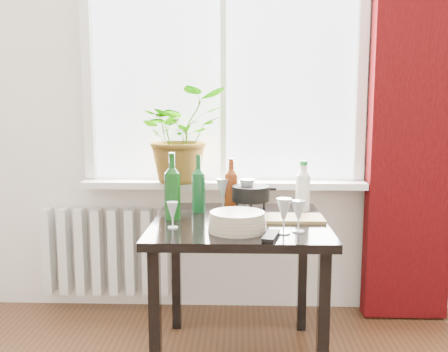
{
  "coord_description": "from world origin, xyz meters",
  "views": [
    {
      "loc": [
        0.1,
        -0.87,
        1.32
      ],
      "look_at": [
        0.02,
        1.55,
        0.96
      ],
      "focal_mm": 40.0,
      "sensor_mm": 36.0,
      "label": 1
    }
  ],
  "objects_px": {
    "table": "(239,238)",
    "tv_remote": "(271,236)",
    "potted_plant": "(181,135)",
    "cleaning_bottle": "(303,186)",
    "radiator": "(106,251)",
    "wineglass_front_left": "(172,215)",
    "fondue_pot": "(251,200)",
    "wineglass_back_center": "(247,196)",
    "cutting_board": "(293,218)",
    "wine_bottle_left": "(172,185)",
    "wineglass_back_left": "(223,194)",
    "wineglass_far_right": "(299,216)",
    "plate_stack": "(237,222)",
    "bottle_amber": "(231,184)",
    "wineglass_front_right": "(284,216)",
    "wine_bottle_right": "(199,183)"
  },
  "relations": [
    {
      "from": "radiator",
      "to": "wineglass_front_left",
      "type": "height_order",
      "value": "wineglass_front_left"
    },
    {
      "from": "bottle_amber",
      "to": "cutting_board",
      "type": "bearing_deg",
      "value": -35.22
    },
    {
      "from": "potted_plant",
      "to": "cleaning_bottle",
      "type": "relative_size",
      "value": 2.1
    },
    {
      "from": "wine_bottle_right",
      "to": "tv_remote",
      "type": "relative_size",
      "value": 1.77
    },
    {
      "from": "plate_stack",
      "to": "wineglass_far_right",
      "type": "bearing_deg",
      "value": -1.68
    },
    {
      "from": "wineglass_far_right",
      "to": "cutting_board",
      "type": "bearing_deg",
      "value": 89.21
    },
    {
      "from": "wine_bottle_left",
      "to": "wineglass_back_left",
      "type": "relative_size",
      "value": 1.92
    },
    {
      "from": "cleaning_bottle",
      "to": "cutting_board",
      "type": "height_order",
      "value": "cleaning_bottle"
    },
    {
      "from": "wineglass_back_center",
      "to": "wineglass_far_right",
      "type": "bearing_deg",
      "value": -57.32
    },
    {
      "from": "wineglass_back_left",
      "to": "plate_stack",
      "type": "distance_m",
      "value": 0.45
    },
    {
      "from": "wineglass_far_right",
      "to": "wineglass_front_left",
      "type": "distance_m",
      "value": 0.58
    },
    {
      "from": "potted_plant",
      "to": "wineglass_front_left",
      "type": "bearing_deg",
      "value": -86.89
    },
    {
      "from": "wineglass_front_right",
      "to": "tv_remote",
      "type": "relative_size",
      "value": 0.93
    },
    {
      "from": "cleaning_bottle",
      "to": "wineglass_front_right",
      "type": "xyz_separation_m",
      "value": [
        -0.14,
        -0.49,
        -0.05
      ]
    },
    {
      "from": "wineglass_far_right",
      "to": "plate_stack",
      "type": "distance_m",
      "value": 0.28
    },
    {
      "from": "cutting_board",
      "to": "plate_stack",
      "type": "bearing_deg",
      "value": -141.03
    },
    {
      "from": "cleaning_bottle",
      "to": "wineglass_front_right",
      "type": "relative_size",
      "value": 1.66
    },
    {
      "from": "wineglass_back_left",
      "to": "wineglass_front_left",
      "type": "relative_size",
      "value": 1.41
    },
    {
      "from": "table",
      "to": "potted_plant",
      "type": "xyz_separation_m",
      "value": [
        -0.35,
        0.55,
        0.48
      ]
    },
    {
      "from": "wineglass_front_right",
      "to": "wineglass_back_center",
      "type": "distance_m",
      "value": 0.41
    },
    {
      "from": "wineglass_front_right",
      "to": "wineglass_front_left",
      "type": "height_order",
      "value": "wineglass_front_right"
    },
    {
      "from": "potted_plant",
      "to": "wine_bottle_left",
      "type": "distance_m",
      "value": 0.57
    },
    {
      "from": "wineglass_front_left",
      "to": "wineglass_back_left",
      "type": "bearing_deg",
      "value": 60.9
    },
    {
      "from": "wine_bottle_right",
      "to": "wineglass_front_left",
      "type": "height_order",
      "value": "wine_bottle_right"
    },
    {
      "from": "wine_bottle_left",
      "to": "bottle_amber",
      "type": "relative_size",
      "value": 1.18
    },
    {
      "from": "potted_plant",
      "to": "wineglass_far_right",
      "type": "relative_size",
      "value": 3.84
    },
    {
      "from": "table",
      "to": "tv_remote",
      "type": "height_order",
      "value": "tv_remote"
    },
    {
      "from": "wineglass_front_right",
      "to": "plate_stack",
      "type": "height_order",
      "value": "wineglass_front_right"
    },
    {
      "from": "tv_remote",
      "to": "cutting_board",
      "type": "bearing_deg",
      "value": 82.07
    },
    {
      "from": "potted_plant",
      "to": "tv_remote",
      "type": "distance_m",
      "value": 1.07
    },
    {
      "from": "wineglass_back_center",
      "to": "wineglass_front_right",
      "type": "bearing_deg",
      "value": -67.62
    },
    {
      "from": "cleaning_bottle",
      "to": "cutting_board",
      "type": "xyz_separation_m",
      "value": [
        -0.07,
        -0.22,
        -0.13
      ]
    },
    {
      "from": "plate_stack",
      "to": "cutting_board",
      "type": "xyz_separation_m",
      "value": [
        0.28,
        0.23,
        -0.03
      ]
    },
    {
      "from": "wineglass_far_right",
      "to": "wineglass_back_left",
      "type": "distance_m",
      "value": 0.57
    },
    {
      "from": "radiator",
      "to": "fondue_pot",
      "type": "bearing_deg",
      "value": -28.77
    },
    {
      "from": "table",
      "to": "potted_plant",
      "type": "height_order",
      "value": "potted_plant"
    },
    {
      "from": "wineglass_front_left",
      "to": "tv_remote",
      "type": "bearing_deg",
      "value": -19.45
    },
    {
      "from": "fondue_pot",
      "to": "cutting_board",
      "type": "xyz_separation_m",
      "value": [
        0.21,
        -0.11,
        -0.07
      ]
    },
    {
      "from": "wineglass_front_right",
      "to": "cutting_board",
      "type": "height_order",
      "value": "wineglass_front_right"
    },
    {
      "from": "wineglass_back_center",
      "to": "wineglass_front_left",
      "type": "bearing_deg",
      "value": -138.98
    },
    {
      "from": "wine_bottle_right",
      "to": "wineglass_back_left",
      "type": "height_order",
      "value": "wine_bottle_right"
    },
    {
      "from": "potted_plant",
      "to": "wineglass_front_left",
      "type": "height_order",
      "value": "potted_plant"
    },
    {
      "from": "wineglass_far_right",
      "to": "wineglass_back_center",
      "type": "relative_size",
      "value": 0.77
    },
    {
      "from": "cleaning_bottle",
      "to": "wineglass_far_right",
      "type": "height_order",
      "value": "cleaning_bottle"
    },
    {
      "from": "wineglass_front_left",
      "to": "wineglass_far_right",
      "type": "bearing_deg",
      "value": -4.92
    },
    {
      "from": "table",
      "to": "wineglass_back_center",
      "type": "bearing_deg",
      "value": 73.62
    },
    {
      "from": "wineglass_front_left",
      "to": "cutting_board",
      "type": "distance_m",
      "value": 0.61
    },
    {
      "from": "table",
      "to": "wineglass_front_right",
      "type": "distance_m",
      "value": 0.36
    },
    {
      "from": "tv_remote",
      "to": "cutting_board",
      "type": "relative_size",
      "value": 0.59
    },
    {
      "from": "table",
      "to": "bottle_amber",
      "type": "xyz_separation_m",
      "value": [
        -0.04,
        0.24,
        0.24
      ]
    }
  ]
}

